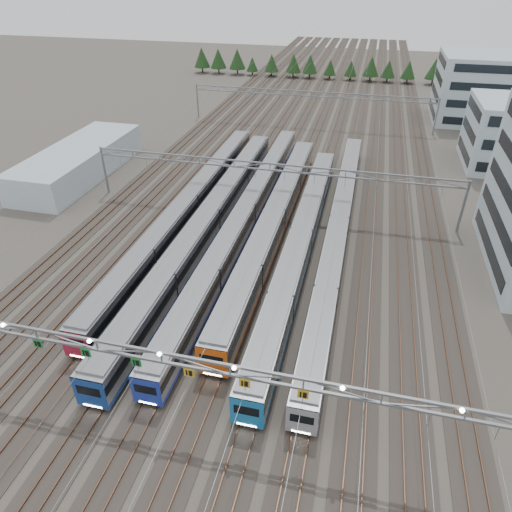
% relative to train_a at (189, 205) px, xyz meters
% --- Properties ---
extents(ground, '(400.00, 400.00, 0.00)m').
position_rel_train_a_xyz_m(ground, '(11.25, -34.71, -2.17)').
color(ground, '#47423A').
rests_on(ground, ground).
extents(track_bed, '(54.00, 260.00, 5.42)m').
position_rel_train_a_xyz_m(track_bed, '(11.25, 65.29, -0.68)').
color(track_bed, '#2D2823').
rests_on(track_bed, ground).
extents(train_a, '(2.94, 61.78, 3.83)m').
position_rel_train_a_xyz_m(train_a, '(0.00, 0.00, 0.00)').
color(train_a, black).
rests_on(train_a, ground).
extents(train_b, '(3.06, 64.08, 3.99)m').
position_rel_train_a_xyz_m(train_b, '(4.50, -3.83, 0.08)').
color(train_b, black).
rests_on(train_b, ground).
extents(train_c, '(2.80, 68.00, 3.65)m').
position_rel_train_a_xyz_m(train_c, '(9.00, -0.40, -0.09)').
color(train_c, black).
rests_on(train_c, ground).
extents(train_d, '(3.08, 56.62, 4.02)m').
position_rel_train_a_xyz_m(train_d, '(13.50, -1.66, 0.09)').
color(train_d, black).
rests_on(train_d, ground).
extents(train_e, '(2.92, 56.91, 3.81)m').
position_rel_train_a_xyz_m(train_e, '(18.00, -6.07, -0.01)').
color(train_e, black).
rests_on(train_e, ground).
extents(train_f, '(2.68, 66.54, 3.48)m').
position_rel_train_a_xyz_m(train_f, '(22.50, -0.83, -0.17)').
color(train_f, black).
rests_on(train_f, ground).
extents(gantry_near, '(56.36, 0.61, 8.08)m').
position_rel_train_a_xyz_m(gantry_near, '(11.20, -34.83, 4.92)').
color(gantry_near, gray).
rests_on(gantry_near, ground).
extents(gantry_mid, '(56.36, 0.36, 8.00)m').
position_rel_train_a_xyz_m(gantry_mid, '(11.25, 5.29, 4.22)').
color(gantry_mid, gray).
rests_on(gantry_mid, ground).
extents(gantry_far, '(56.36, 0.36, 8.00)m').
position_rel_train_a_xyz_m(gantry_far, '(11.25, 50.29, 4.22)').
color(gantry_far, gray).
rests_on(gantry_far, ground).
extents(depot_bldg_mid, '(14.00, 16.00, 12.15)m').
position_rel_train_a_xyz_m(depot_bldg_mid, '(50.43, 34.44, 3.91)').
color(depot_bldg_mid, '#ACC3CD').
rests_on(depot_bldg_mid, ground).
extents(depot_bldg_north, '(22.00, 18.00, 15.20)m').
position_rel_train_a_xyz_m(depot_bldg_north, '(50.78, 64.02, 5.43)').
color(depot_bldg_north, '#ACC3CD').
rests_on(depot_bldg_north, ground).
extents(west_shed, '(10.00, 30.00, 5.16)m').
position_rel_train_a_xyz_m(west_shed, '(-25.31, 10.92, 0.41)').
color(west_shed, '#ACC3CD').
rests_on(west_shed, ground).
extents(treeline, '(81.20, 5.60, 7.02)m').
position_rel_train_a_xyz_m(treeline, '(4.05, 100.91, 2.07)').
color(treeline, '#332114').
rests_on(treeline, ground).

